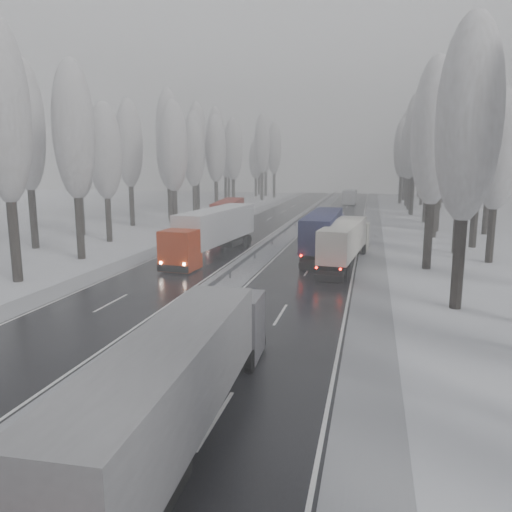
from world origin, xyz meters
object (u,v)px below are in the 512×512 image
at_px(truck_grey_tarp, 183,374).
at_px(box_truck_distant, 350,197).
at_px(truck_red_red, 227,214).
at_px(truck_red_white, 213,229).
at_px(truck_blue_box, 324,230).
at_px(truck_cream_box, 346,239).

bearing_deg(truck_grey_tarp, box_truck_distant, 87.45).
relative_size(box_truck_distant, truck_red_red, 0.54).
bearing_deg(box_truck_distant, truck_red_white, -97.11).
distance_m(box_truck_distant, truck_red_red, 48.27).
bearing_deg(truck_grey_tarp, truck_blue_box, 85.93).
bearing_deg(truck_red_white, truck_grey_tarp, -68.96).
bearing_deg(truck_blue_box, truck_red_red, 136.25).
bearing_deg(truck_grey_tarp, truck_red_red, 102.71).
bearing_deg(box_truck_distant, truck_blue_box, -88.14).
relative_size(truck_blue_box, truck_cream_box, 1.10).
distance_m(truck_cream_box, truck_red_red, 22.60).
bearing_deg(truck_grey_tarp, truck_cream_box, 81.35).
relative_size(truck_grey_tarp, box_truck_distant, 1.75).
height_order(truck_grey_tarp, box_truck_distant, truck_grey_tarp).
relative_size(truck_blue_box, box_truck_distant, 1.90).
bearing_deg(truck_red_red, truck_cream_box, -54.81).
relative_size(truck_red_white, truck_red_red, 1.11).
distance_m(truck_blue_box, truck_cream_box, 4.35).
xyz_separation_m(truck_cream_box, truck_red_white, (-11.98, 0.97, 0.37)).
distance_m(truck_grey_tarp, box_truck_distant, 91.90).
distance_m(truck_grey_tarp, truck_red_red, 46.90).
bearing_deg(truck_red_white, truck_red_red, 106.59).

